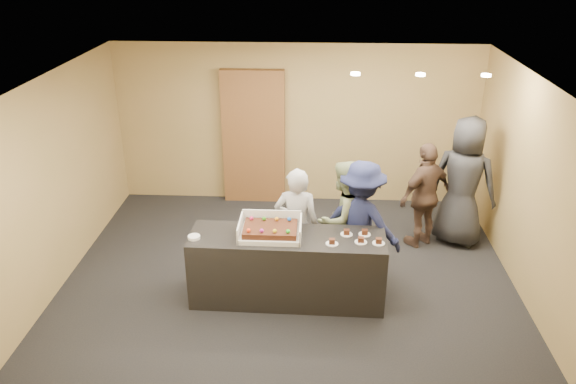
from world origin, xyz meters
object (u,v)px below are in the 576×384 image
object	(u,v)px
person_dark_suit	(463,182)
cake_box	(270,231)
serving_counter	(287,268)
storage_cabinet	(254,138)
person_navy_man	(361,222)
plate_stack	(194,237)
person_sage_man	(342,218)
person_brown_extra	(425,195)
sheet_cake	(270,229)
person_server_grey	(297,226)

from	to	relation	value
person_dark_suit	cake_box	bearing A→B (deg)	59.56
serving_counter	storage_cabinet	size ratio (longest dim) A/B	1.05
serving_counter	person_navy_man	size ratio (longest dim) A/B	1.43
serving_counter	person_navy_man	bearing A→B (deg)	31.30
plate_stack	person_sage_man	distance (m)	1.99
person_navy_man	person_dark_suit	world-z (taller)	person_dark_suit
person_navy_man	person_brown_extra	size ratio (longest dim) A/B	1.05
person_navy_man	person_dark_suit	xyz separation A→B (m)	(1.54, 1.07, 0.14)
serving_counter	plate_stack	world-z (taller)	plate_stack
person_sage_man	person_navy_man	world-z (taller)	person_navy_man
sheet_cake	person_dark_suit	bearing A→B (deg)	30.99
cake_box	plate_stack	bearing A→B (deg)	-171.33
serving_counter	person_dark_suit	world-z (taller)	person_dark_suit
cake_box	person_brown_extra	world-z (taller)	person_brown_extra
serving_counter	person_sage_man	bearing A→B (deg)	46.04
person_server_grey	serving_counter	bearing A→B (deg)	82.04
serving_counter	person_navy_man	distance (m)	1.15
person_navy_man	person_brown_extra	distance (m)	1.38
sheet_cake	person_server_grey	size ratio (longest dim) A/B	0.40
cake_box	person_sage_man	bearing A→B (deg)	36.42
sheet_cake	person_dark_suit	size ratio (longest dim) A/B	0.33
plate_stack	person_brown_extra	distance (m)	3.45
sheet_cake	person_server_grey	world-z (taller)	person_server_grey
serving_counter	plate_stack	xyz separation A→B (m)	(-1.12, -0.11, 0.47)
cake_box	person_sage_man	xyz separation A→B (m)	(0.90, 0.67, -0.14)
person_navy_man	person_sage_man	bearing A→B (deg)	-4.64
person_server_grey	person_brown_extra	bearing A→B (deg)	-145.92
cake_box	plate_stack	world-z (taller)	cake_box
person_brown_extra	plate_stack	bearing A→B (deg)	-8.22
serving_counter	storage_cabinet	world-z (taller)	storage_cabinet
serving_counter	person_dark_suit	size ratio (longest dim) A/B	1.23
plate_stack	person_dark_suit	world-z (taller)	person_dark_suit
plate_stack	person_navy_man	world-z (taller)	person_navy_man
plate_stack	person_server_grey	xyz separation A→B (m)	(1.22, 0.56, -0.11)
serving_counter	person_server_grey	bearing A→B (deg)	78.88
serving_counter	person_server_grey	size ratio (longest dim) A/B	1.49
plate_stack	person_brown_extra	size ratio (longest dim) A/B	0.09
person_sage_man	person_brown_extra	size ratio (longest dim) A/B	1.01
serving_counter	cake_box	distance (m)	0.54
cake_box	person_server_grey	size ratio (longest dim) A/B	0.47
storage_cabinet	person_sage_man	distance (m)	2.65
plate_stack	cake_box	bearing A→B (deg)	8.67
storage_cabinet	sheet_cake	xyz separation A→B (m)	(0.51, -2.91, -0.15)
sheet_cake	person_navy_man	bearing A→B (deg)	25.44
sheet_cake	person_sage_man	size ratio (longest dim) A/B	0.40
person_server_grey	storage_cabinet	bearing A→B (deg)	-67.36
sheet_cake	person_brown_extra	world-z (taller)	person_brown_extra
person_sage_man	plate_stack	bearing A→B (deg)	-15.60
person_navy_man	cake_box	bearing A→B (deg)	52.22
sheet_cake	plate_stack	distance (m)	0.93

